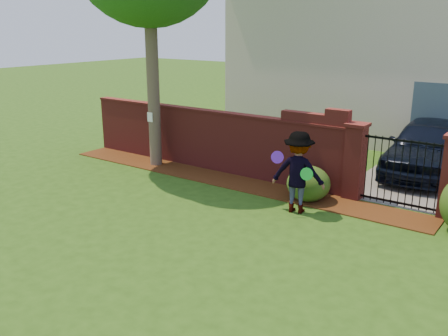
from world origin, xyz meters
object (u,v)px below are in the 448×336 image
Objects in this scene: man at (298,173)px; frisbee_green at (307,174)px; car at (425,149)px; frisbee_purple at (277,157)px.

man is 6.54× the size of frisbee_green.
frisbee_purple is (-1.94, -4.95, 0.53)m from car.
frisbee_purple is 0.74m from frisbee_green.
car is 16.20× the size of frisbee_green.
frisbee_green is at bearing 144.99° from man.
frisbee_green is at bearing -108.25° from car.
man reaches higher than car.
car is 16.67× the size of frisbee_purple.
man reaches higher than frisbee_purple.
man is at bearing 158.42° from frisbee_green.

